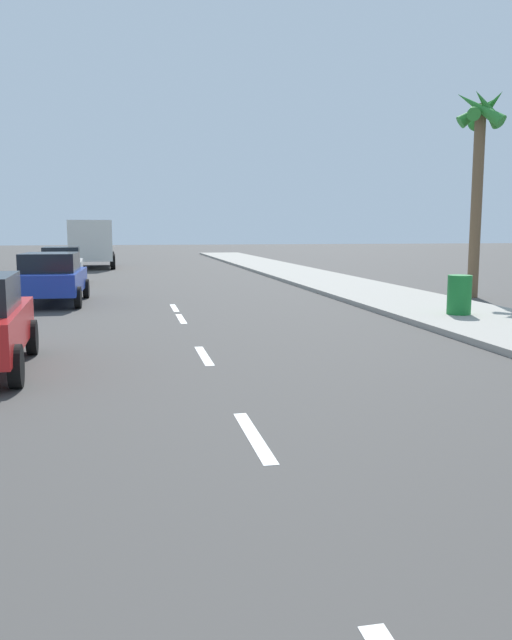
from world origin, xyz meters
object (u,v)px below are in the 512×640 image
object	(u,v)px
delivery_truck	(91,243)
palm_tree_far	(480,142)
parked_car_blue	(52,277)
parked_car_white	(62,265)
trash_bin_far	(459,295)

from	to	relation	value
delivery_truck	palm_tree_far	size ratio (longest dim) A/B	0.91
delivery_truck	palm_tree_far	distance (m)	24.29
parked_car_blue	parked_car_white	bearing A→B (deg)	94.01
parked_car_white	trash_bin_far	xyz separation A→B (m)	(10.87, -12.76, -0.20)
parked_car_white	delivery_truck	bearing A→B (deg)	84.60
parked_car_blue	parked_car_white	xyz separation A→B (m)	(-0.35, 7.02, -0.00)
delivery_truck	trash_bin_far	bearing A→B (deg)	-69.14
trash_bin_far	palm_tree_far	bearing A→B (deg)	56.68
parked_car_blue	palm_tree_far	distance (m)	14.39
parked_car_blue	delivery_truck	bearing A→B (deg)	90.46
delivery_truck	palm_tree_far	bearing A→B (deg)	-57.58
parked_car_white	trash_bin_far	bearing A→B (deg)	-52.17
delivery_truck	trash_bin_far	distance (m)	26.81
parked_car_white	delivery_truck	distance (m)	12.01
parked_car_white	trash_bin_far	size ratio (longest dim) A/B	3.92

